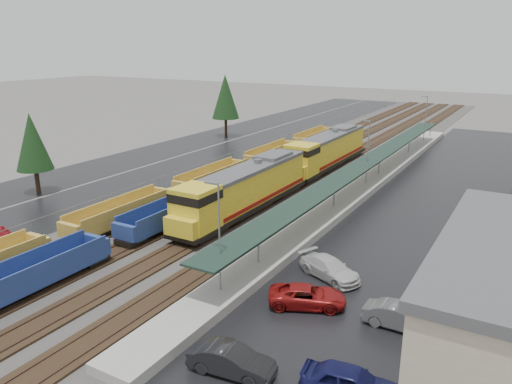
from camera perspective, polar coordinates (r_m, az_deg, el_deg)
ballast_strip at (r=71.43m, az=7.65°, el=3.43°), size 20.00×160.00×0.08m
trackbed at (r=71.40m, az=7.65°, el=3.52°), size 14.60×160.00×0.22m
west_parking_lot at (r=78.21m, az=-2.57°, el=4.70°), size 10.00×160.00×0.02m
west_road at (r=83.92m, az=-8.36°, el=5.36°), size 9.00×160.00×0.02m
east_commuter_lot at (r=57.24m, az=21.44°, el=-0.99°), size 16.00×100.00×0.02m
station_platform at (r=59.02m, az=12.43°, el=1.05°), size 3.00×80.00×8.00m
chainlink_fence at (r=73.79m, az=0.38°, el=5.25°), size 0.08×160.04×2.02m
tree_west_near at (r=60.21m, az=-24.20°, el=5.25°), size 3.96×3.96×9.00m
tree_west_far at (r=89.72m, az=-3.52°, el=10.83°), size 4.84×4.84×11.00m
locomotive_lead at (r=48.35m, az=-1.49°, el=0.26°), size 3.28×21.63×4.90m
locomotive_trail at (r=66.61m, az=8.02°, el=4.69°), size 3.28×21.63×4.90m
well_string_yellow at (r=47.42m, az=-15.08°, el=-2.53°), size 2.48×100.79×2.20m
well_string_blue at (r=36.97m, az=-24.83°, el=-9.16°), size 2.47×74.69×2.19m
parked_car_east_a at (r=26.81m, az=-2.83°, el=-18.71°), size 2.15×4.70×1.49m
parked_car_east_b at (r=32.76m, az=5.89°, el=-11.78°), size 4.11×5.47×1.38m
parked_car_east_c at (r=36.55m, az=8.41°, el=-8.65°), size 3.88×5.42×1.46m
parked_car_east_d at (r=25.65m, az=10.77°, el=-20.68°), size 2.56×5.03×1.64m
parked_car_east_e at (r=31.51m, az=16.23°, el=-13.58°), size 1.60×4.44×1.46m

